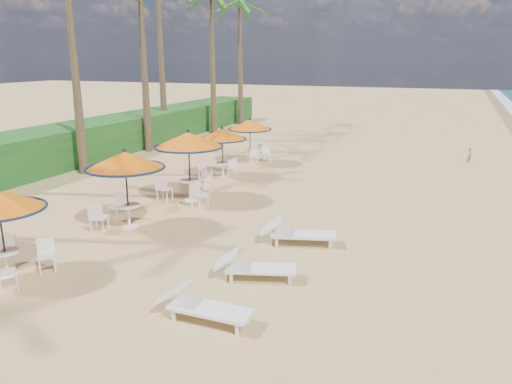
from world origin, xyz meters
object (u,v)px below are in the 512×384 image
station_4 (251,130)px  lounger_near (201,305)px  station_2 (189,149)px  station_1 (123,167)px  station_3 (222,140)px  station_0 (1,211)px  lounger_far (296,232)px  lounger_mid (252,266)px

station_4 → lounger_near: size_ratio=1.12×
station_2 → station_4: 6.95m
station_1 → station_3: 7.14m
station_2 → lounger_near: (4.43, -7.52, -1.58)m
station_3 → station_0: bearing=-91.6°
station_3 → lounger_far: (5.39, -6.57, -1.27)m
station_1 → lounger_far: size_ratio=1.14×
station_4 → lounger_far: bearing=-61.3°
station_0 → lounger_near: station_0 is taller
station_4 → lounger_mid: station_4 is taller
station_2 → lounger_near: bearing=-59.5°
station_1 → lounger_near: size_ratio=1.26×
station_0 → station_1: bearing=83.4°
station_0 → station_2: (0.79, 7.38, 0.28)m
station_1 → lounger_near: bearing=-41.0°
station_1 → station_3: (-0.15, 7.13, -0.27)m
station_3 → station_4: station_4 is taller
station_4 → lounger_near: (4.85, -14.45, -1.29)m
station_2 → station_4: (-0.43, 6.93, -0.29)m
station_3 → lounger_near: (4.91, -11.26, -1.29)m
station_2 → lounger_mid: station_2 is taller
station_3 → lounger_near: 12.35m
station_3 → station_4: 3.18m
lounger_near → station_1: bearing=139.9°
station_0 → station_3: size_ratio=1.01×
station_1 → lounger_near: station_1 is taller
station_0 → station_2: size_ratio=0.85×
lounger_mid → station_4: bearing=95.2°
lounger_far → station_3: bearing=113.4°
lounger_near → station_4: bearing=109.4°
station_1 → lounger_mid: size_ratio=1.23×
station_0 → station_3: 11.13m
station_0 → lounger_far: size_ratio=1.02×
station_3 → station_4: (0.05, 3.18, 0.01)m
station_4 → lounger_mid: size_ratio=1.10×
lounger_near → lounger_mid: 2.16m
station_4 → lounger_near: station_4 is taller
station_3 → station_1: bearing=-88.8°
station_1 → station_2: size_ratio=0.95×
station_1 → lounger_far: station_1 is taller
station_0 → station_3: (0.31, 11.13, -0.01)m
station_0 → station_4: size_ratio=1.00×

